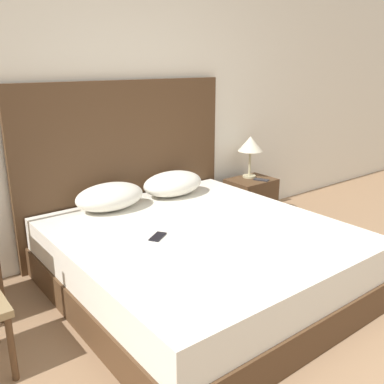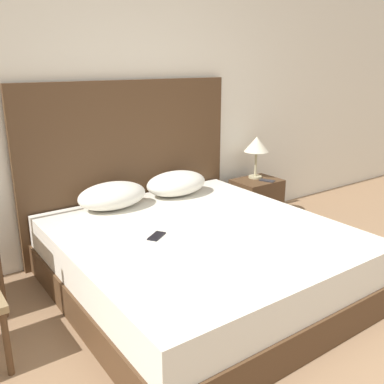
# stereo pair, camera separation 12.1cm
# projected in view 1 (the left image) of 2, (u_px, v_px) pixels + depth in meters

# --- Properties ---
(wall_back) EXTENTS (10.00, 0.06, 2.70)m
(wall_back) POSITION_uv_depth(u_px,v_px,m) (132.00, 93.00, 3.66)
(wall_back) COLOR silver
(wall_back) RESTS_ON ground_plane
(bed) EXTENTS (1.87, 2.00, 0.48)m
(bed) POSITION_uv_depth(u_px,v_px,m) (200.00, 260.00, 3.09)
(bed) COLOR #4C331E
(bed) RESTS_ON ground_plane
(headboard) EXTENTS (1.97, 0.05, 1.47)m
(headboard) POSITION_uv_depth(u_px,v_px,m) (127.00, 167.00, 3.72)
(headboard) COLOR #4C331E
(headboard) RESTS_ON ground_plane
(pillow_left) EXTENTS (0.57, 0.36, 0.21)m
(pillow_left) POSITION_uv_depth(u_px,v_px,m) (110.00, 197.00, 3.39)
(pillow_left) COLOR silver
(pillow_left) RESTS_ON bed
(pillow_right) EXTENTS (0.57, 0.36, 0.21)m
(pillow_right) POSITION_uv_depth(u_px,v_px,m) (173.00, 184.00, 3.75)
(pillow_right) COLOR silver
(pillow_right) RESTS_ON bed
(phone_on_bed) EXTENTS (0.16, 0.14, 0.01)m
(phone_on_bed) POSITION_uv_depth(u_px,v_px,m) (158.00, 237.00, 2.88)
(phone_on_bed) COLOR black
(phone_on_bed) RESTS_ON bed
(nightstand) EXTENTS (0.46, 0.36, 0.46)m
(nightstand) POSITION_uv_depth(u_px,v_px,m) (250.00, 200.00, 4.44)
(nightstand) COLOR #4C331E
(nightstand) RESTS_ON ground_plane
(table_lamp) EXTENTS (0.25, 0.25, 0.43)m
(table_lamp) POSITION_uv_depth(u_px,v_px,m) (250.00, 145.00, 4.35)
(table_lamp) COLOR tan
(table_lamp) RESTS_ON nightstand
(phone_on_nightstand) EXTENTS (0.13, 0.17, 0.01)m
(phone_on_nightstand) POSITION_uv_depth(u_px,v_px,m) (261.00, 180.00, 4.33)
(phone_on_nightstand) COLOR #232328
(phone_on_nightstand) RESTS_ON nightstand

